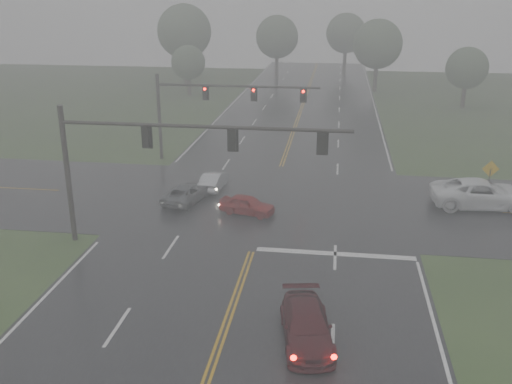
% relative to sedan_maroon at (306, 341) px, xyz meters
% --- Properties ---
extents(main_road, '(18.00, 160.00, 0.02)m').
position_rel_sedan_maroon_xyz_m(main_road, '(-3.43, 13.85, 0.00)').
color(main_road, black).
rests_on(main_road, ground).
extents(cross_street, '(120.00, 14.00, 0.02)m').
position_rel_sedan_maroon_xyz_m(cross_street, '(-3.43, 15.85, 0.00)').
color(cross_street, black).
rests_on(cross_street, ground).
extents(stop_bar, '(8.50, 0.50, 0.01)m').
position_rel_sedan_maroon_xyz_m(stop_bar, '(1.07, 8.25, 0.00)').
color(stop_bar, silver).
rests_on(stop_bar, ground).
extents(sedan_maroon, '(2.71, 4.97, 1.37)m').
position_rel_sedan_maroon_xyz_m(sedan_maroon, '(0.00, 0.00, 0.00)').
color(sedan_maroon, '#400B10').
rests_on(sedan_maroon, ground).
extents(sedan_red, '(3.77, 2.25, 1.20)m').
position_rel_sedan_maroon_xyz_m(sedan_red, '(-4.53, 13.36, 0.00)').
color(sedan_red, maroon).
rests_on(sedan_red, ground).
extents(sedan_silver, '(1.54, 3.81, 1.23)m').
position_rel_sedan_maroon_xyz_m(sedan_silver, '(-7.63, 17.80, 0.00)').
color(sedan_silver, '#B7BAC0').
rests_on(sedan_silver, ground).
extents(car_grey, '(2.83, 4.60, 1.19)m').
position_rel_sedan_maroon_xyz_m(car_grey, '(-8.90, 14.94, 0.00)').
color(car_grey, '#505256').
rests_on(car_grey, ground).
extents(pickup_white, '(6.65, 3.38, 1.80)m').
position_rel_sedan_maroon_xyz_m(pickup_white, '(10.40, 16.78, 0.00)').
color(pickup_white, white).
rests_on(pickup_white, ground).
extents(signal_gantry_near, '(15.47, 0.34, 7.71)m').
position_rel_sedan_maroon_xyz_m(signal_gantry_near, '(-8.77, 8.11, 5.47)').
color(signal_gantry_near, black).
rests_on(signal_gantry_near, ground).
extents(signal_gantry_far, '(13.21, 0.36, 7.07)m').
position_rel_sedan_maroon_xyz_m(signal_gantry_far, '(-9.51, 24.77, 4.99)').
color(signal_gantry_far, black).
rests_on(signal_gantry_far, ground).
extents(sign_diamond_east, '(1.14, 0.15, 2.75)m').
position_rel_sedan_maroon_xyz_m(sign_diamond_east, '(11.12, 18.25, 1.85)').
color(sign_diamond_east, black).
rests_on(sign_diamond_east, ground).
extents(tree_nw_a, '(4.51, 4.51, 6.62)m').
position_rel_sedan_maroon_xyz_m(tree_nw_a, '(-18.99, 54.93, 4.34)').
color(tree_nw_a, '#30261F').
rests_on(tree_nw_a, ground).
extents(tree_ne_a, '(6.69, 6.69, 9.83)m').
position_rel_sedan_maroon_xyz_m(tree_ne_a, '(5.89, 61.59, 6.47)').
color(tree_ne_a, '#30261F').
rests_on(tree_ne_a, ground).
extents(tree_n_mid, '(6.69, 6.69, 9.82)m').
position_rel_sedan_maroon_xyz_m(tree_n_mid, '(-9.08, 72.39, 6.46)').
color(tree_n_mid, '#30261F').
rests_on(tree_n_mid, ground).
extents(tree_e_near, '(4.91, 4.91, 7.21)m').
position_rel_sedan_maroon_xyz_m(tree_e_near, '(15.75, 51.16, 4.74)').
color(tree_e_near, '#30261F').
rests_on(tree_e_near, ground).
extents(tree_nw_b, '(7.93, 7.93, 11.64)m').
position_rel_sedan_maroon_xyz_m(tree_nw_b, '(-22.00, 64.70, 7.66)').
color(tree_nw_b, '#30261F').
rests_on(tree_nw_b, ground).
extents(tree_n_far, '(6.74, 6.74, 9.90)m').
position_rel_sedan_maroon_xyz_m(tree_n_far, '(1.73, 81.50, 6.51)').
color(tree_n_far, '#30261F').
rests_on(tree_n_far, ground).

